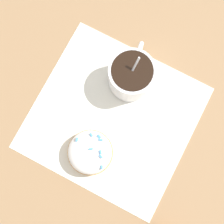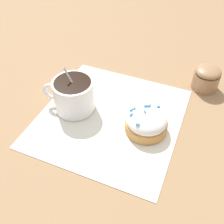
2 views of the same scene
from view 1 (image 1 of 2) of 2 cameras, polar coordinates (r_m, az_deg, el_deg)
The scene contains 4 objects.
ground_plane at distance 0.61m, azimuth 0.19°, elevation -1.04°, with size 3.00×3.00×0.00m, color #93704C.
paper_napkin at distance 0.61m, azimuth 0.19°, elevation -1.02°, with size 0.31×0.33×0.00m.
coffee_cup at distance 0.59m, azimuth 3.58°, elevation 6.80°, with size 0.11×0.09×0.10m.
frosted_pastry at distance 0.59m, azimuth -3.95°, elevation -7.42°, with size 0.08×0.08×0.05m.
Camera 1 is at (0.07, 0.04, 0.61)m, focal length 50.00 mm.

